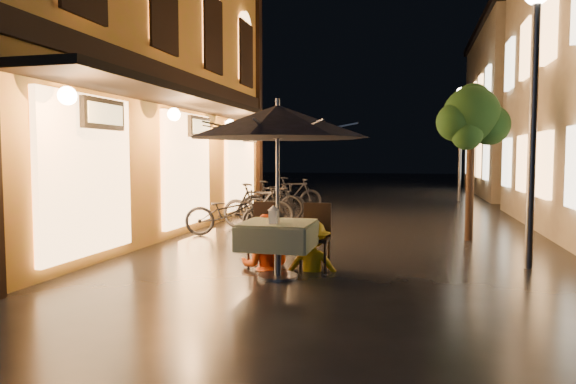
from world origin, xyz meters
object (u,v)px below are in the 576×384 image
(patio_umbrella, at_px, (278,122))
(person_yellow, at_px, (313,222))
(streetlamp_near, at_px, (534,72))
(cafe_table, at_px, (278,236))
(bicycle_0, at_px, (228,213))
(table_lantern, at_px, (274,213))
(person_orange, at_px, (266,215))

(patio_umbrella, bearing_deg, person_yellow, 57.41)
(streetlamp_near, bearing_deg, cafe_table, -157.43)
(streetlamp_near, bearing_deg, bicycle_0, 160.15)
(table_lantern, distance_m, person_orange, 0.86)
(patio_umbrella, distance_m, person_orange, 1.50)
(cafe_table, distance_m, patio_umbrella, 1.56)
(cafe_table, distance_m, person_orange, 0.69)
(table_lantern, relative_size, bicycle_0, 0.14)
(cafe_table, relative_size, person_orange, 0.62)
(person_orange, height_order, person_yellow, person_orange)
(streetlamp_near, bearing_deg, table_lantern, -154.48)
(table_lantern, distance_m, person_yellow, 0.91)
(patio_umbrella, xyz_separation_m, person_yellow, (0.38, 0.59, -1.44))
(table_lantern, bearing_deg, streetlamp_near, 25.52)
(cafe_table, height_order, person_yellow, person_yellow)
(person_orange, relative_size, bicycle_0, 0.87)
(person_orange, bearing_deg, cafe_table, 112.02)
(streetlamp_near, relative_size, cafe_table, 4.27)
(person_orange, bearing_deg, streetlamp_near, -175.61)
(table_lantern, distance_m, bicycle_0, 4.19)
(bicycle_0, bearing_deg, cafe_table, -168.45)
(person_orange, bearing_deg, bicycle_0, -68.76)
(patio_umbrella, bearing_deg, bicycle_0, 120.10)
(streetlamp_near, distance_m, bicycle_0, 6.34)
(streetlamp_near, relative_size, person_orange, 2.66)
(streetlamp_near, xyz_separation_m, person_yellow, (-3.13, -0.87, -2.21))
(patio_umbrella, distance_m, table_lantern, 1.25)
(streetlamp_near, relative_size, person_yellow, 2.99)
(bicycle_0, bearing_deg, table_lantern, -169.94)
(patio_umbrella, xyz_separation_m, table_lantern, (0.00, -0.22, -1.23))
(cafe_table, xyz_separation_m, bicycle_0, (-2.00, 3.44, -0.11))
(streetlamp_near, distance_m, person_yellow, 3.93)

